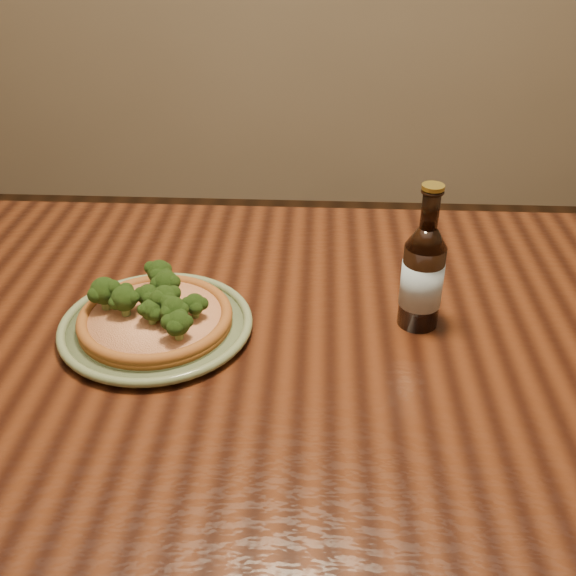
{
  "coord_description": "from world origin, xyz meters",
  "views": [
    {
      "loc": [
        0.13,
        -0.74,
        1.34
      ],
      "look_at": [
        0.08,
        0.11,
        0.82
      ],
      "focal_mm": 42.0,
      "sensor_mm": 36.0,
      "label": 1
    }
  ],
  "objects_px": {
    "table": "(237,377)",
    "plate": "(156,325)",
    "pizza": "(155,313)",
    "beer_bottle": "(422,275)"
  },
  "relations": [
    {
      "from": "table",
      "to": "plate",
      "type": "height_order",
      "value": "plate"
    },
    {
      "from": "plate",
      "to": "table",
      "type": "bearing_deg",
      "value": 3.83
    },
    {
      "from": "plate",
      "to": "pizza",
      "type": "relative_size",
      "value": 1.26
    },
    {
      "from": "plate",
      "to": "beer_bottle",
      "type": "relative_size",
      "value": 1.28
    },
    {
      "from": "plate",
      "to": "beer_bottle",
      "type": "distance_m",
      "value": 0.41
    },
    {
      "from": "plate",
      "to": "pizza",
      "type": "bearing_deg",
      "value": 111.13
    },
    {
      "from": "table",
      "to": "plate",
      "type": "relative_size",
      "value": 5.45
    },
    {
      "from": "plate",
      "to": "pizza",
      "type": "distance_m",
      "value": 0.02
    },
    {
      "from": "pizza",
      "to": "beer_bottle",
      "type": "relative_size",
      "value": 1.01
    },
    {
      "from": "plate",
      "to": "pizza",
      "type": "xyz_separation_m",
      "value": [
        -0.0,
        0.0,
        0.02
      ]
    }
  ]
}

